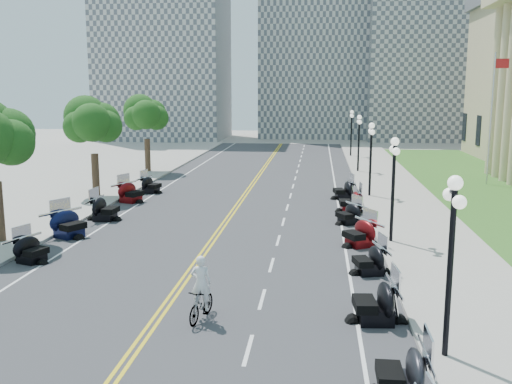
{
  "coord_description": "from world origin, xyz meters",
  "views": [
    {
      "loc": [
        5.07,
        -22.97,
        7.26
      ],
      "look_at": [
        1.87,
        6.18,
        2.0
      ],
      "focal_mm": 40.0,
      "sensor_mm": 36.0,
      "label": 1
    }
  ],
  "objects_px": {
    "motorcycle_n_3": "(403,370)",
    "bicycle": "(201,304)",
    "flagpole": "(491,120)",
    "cyclist_rider": "(201,260)"
  },
  "relations": [
    {
      "from": "flagpole",
      "to": "cyclist_rider",
      "type": "relative_size",
      "value": 5.57
    },
    {
      "from": "motorcycle_n_3",
      "to": "cyclist_rider",
      "type": "height_order",
      "value": "cyclist_rider"
    },
    {
      "from": "motorcycle_n_3",
      "to": "cyclist_rider",
      "type": "relative_size",
      "value": 1.08
    },
    {
      "from": "flagpole",
      "to": "bicycle",
      "type": "height_order",
      "value": "flagpole"
    },
    {
      "from": "bicycle",
      "to": "cyclist_rider",
      "type": "xyz_separation_m",
      "value": [
        0.0,
        0.0,
        1.44
      ]
    },
    {
      "from": "motorcycle_n_3",
      "to": "bicycle",
      "type": "distance_m",
      "value": 6.99
    },
    {
      "from": "motorcycle_n_3",
      "to": "bicycle",
      "type": "xyz_separation_m",
      "value": [
        -5.73,
        4.0,
        -0.13
      ]
    },
    {
      "from": "bicycle",
      "to": "cyclist_rider",
      "type": "relative_size",
      "value": 1.01
    },
    {
      "from": "bicycle",
      "to": "motorcycle_n_3",
      "type": "bearing_deg",
      "value": -22.72
    },
    {
      "from": "flagpole",
      "to": "bicycle",
      "type": "relative_size",
      "value": 5.53
    }
  ]
}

